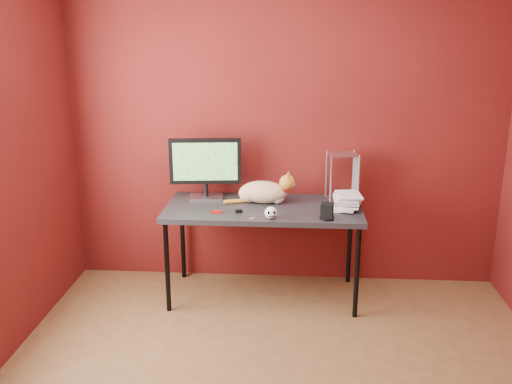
# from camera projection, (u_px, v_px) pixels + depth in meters

# --- Properties ---
(room) EXTENTS (3.52, 3.52, 2.61)m
(room) POSITION_uv_depth(u_px,v_px,m) (279.00, 159.00, 2.85)
(room) COLOR brown
(room) RESTS_ON ground
(desk) EXTENTS (1.50, 0.70, 0.75)m
(desk) POSITION_uv_depth(u_px,v_px,m) (263.00, 213.00, 4.38)
(desk) COLOR black
(desk) RESTS_ON ground
(monitor) EXTENTS (0.56, 0.21, 0.49)m
(monitor) POSITION_uv_depth(u_px,v_px,m) (205.00, 165.00, 4.49)
(monitor) COLOR #AFAFB4
(monitor) RESTS_ON desk
(cat) EXTENTS (0.55, 0.24, 0.26)m
(cat) POSITION_uv_depth(u_px,v_px,m) (264.00, 192.00, 4.43)
(cat) COLOR #C17028
(cat) RESTS_ON desk
(skull_mug) EXTENTS (0.09, 0.09, 0.09)m
(skull_mug) POSITION_uv_depth(u_px,v_px,m) (271.00, 213.00, 4.08)
(skull_mug) COLOR white
(skull_mug) RESTS_ON desk
(speaker) EXTENTS (0.10, 0.10, 0.12)m
(speaker) POSITION_uv_depth(u_px,v_px,m) (327.00, 212.00, 4.06)
(speaker) COLOR black
(speaker) RESTS_ON desk
(book_stack) EXTENTS (0.25, 0.29, 1.22)m
(book_stack) POSITION_uv_depth(u_px,v_px,m) (338.00, 128.00, 4.18)
(book_stack) COLOR beige
(book_stack) RESTS_ON desk
(wire_rack) EXTENTS (0.24, 0.21, 0.38)m
(wire_rack) POSITION_uv_depth(u_px,v_px,m) (342.00, 177.00, 4.48)
(wire_rack) COLOR #AFAFB4
(wire_rack) RESTS_ON desk
(pocket_knife) EXTENTS (0.09, 0.03, 0.02)m
(pocket_knife) POSITION_uv_depth(u_px,v_px,m) (217.00, 212.00, 4.21)
(pocket_knife) COLOR #990B0B
(pocket_knife) RESTS_ON desk
(black_gadget) EXTENTS (0.06, 0.04, 0.02)m
(black_gadget) POSITION_uv_depth(u_px,v_px,m) (239.00, 211.00, 4.22)
(black_gadget) COLOR black
(black_gadget) RESTS_ON desk
(washer) EXTENTS (0.04, 0.04, 0.00)m
(washer) POSITION_uv_depth(u_px,v_px,m) (252.00, 218.00, 4.09)
(washer) COLOR #AFAFB4
(washer) RESTS_ON desk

